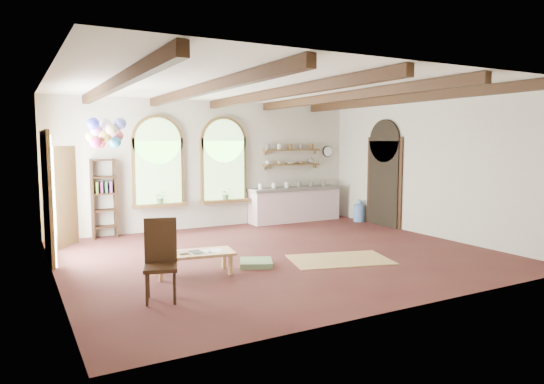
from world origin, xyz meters
TOP-DOWN VIEW (x-y plane):
  - floor at (0.00, 0.00)m, footprint 8.00×8.00m
  - ceiling_beams at (0.00, 0.00)m, footprint 6.20×6.80m
  - window_left at (-1.40, 3.43)m, footprint 1.30×0.28m
  - window_right at (0.30, 3.43)m, footprint 1.30×0.28m
  - left_doorway at (-3.95, 1.80)m, footprint 0.10×1.90m
  - right_doorway at (3.95, 1.50)m, footprint 0.10×1.30m
  - kitchen_counter at (2.30, 3.20)m, footprint 2.68×0.62m
  - wall_shelf_lower at (2.30, 3.38)m, footprint 1.70×0.24m
  - wall_shelf_upper at (2.30, 3.38)m, footprint 1.70×0.24m
  - wall_clock at (3.55, 3.45)m, footprint 0.32×0.04m
  - bookshelf at (-2.70, 3.32)m, footprint 0.53×0.32m
  - coffee_table at (-1.95, -0.60)m, footprint 1.39×0.79m
  - side_chair at (-2.79, -1.64)m, footprint 0.56×0.56m
  - floor_mat at (0.75, -0.96)m, footprint 2.04×1.56m
  - floor_cushion at (-0.80, -0.59)m, footprint 0.75×0.75m
  - water_jug_a at (3.10, 3.20)m, footprint 0.28×0.28m
  - water_jug_b at (3.82, 2.30)m, footprint 0.31×0.31m
  - balloon_cluster at (-2.86, 1.81)m, footprint 0.71×0.71m
  - table_book at (-2.20, -0.58)m, footprint 0.16×0.22m
  - tablet at (-1.92, -0.63)m, footprint 0.21×0.28m
  - potted_plant_left at (-1.40, 3.32)m, footprint 0.27×0.23m
  - potted_plant_right at (0.30, 3.32)m, footprint 0.27×0.23m
  - shelf_cup_a at (1.55, 3.38)m, footprint 0.12×0.10m
  - shelf_cup_b at (1.90, 3.38)m, footprint 0.10×0.10m
  - shelf_bowl_a at (2.25, 3.38)m, footprint 0.22×0.22m
  - shelf_bowl_b at (2.60, 3.38)m, footprint 0.20×0.20m
  - shelf_vase at (2.95, 3.38)m, footprint 0.18×0.18m

SIDE VIEW (x-z plane):
  - floor at x=0.00m, z-range 0.00..0.00m
  - floor_mat at x=0.75m, z-range 0.00..0.02m
  - floor_cushion at x=-0.80m, z-range 0.00..0.10m
  - water_jug_a at x=3.10m, z-range -0.04..0.51m
  - water_jug_b at x=3.82m, z-range -0.04..0.56m
  - side_chair at x=-2.79m, z-range -0.24..0.89m
  - coffee_table at x=-1.95m, z-range 0.14..0.52m
  - tablet at x=-1.92m, z-range 0.37..0.39m
  - table_book at x=-2.20m, z-range 0.37..0.39m
  - kitchen_counter at x=2.30m, z-range 0.01..0.95m
  - potted_plant_left at x=-1.40m, z-range 0.70..1.00m
  - potted_plant_right at x=0.30m, z-range 0.70..1.00m
  - bookshelf at x=-2.70m, z-range 0.00..1.80m
  - right_doorway at x=3.95m, z-range -0.10..2.30m
  - left_doorway at x=-3.95m, z-range -0.10..2.40m
  - wall_shelf_lower at x=2.30m, z-range 1.53..1.57m
  - shelf_bowl_a at x=2.25m, z-range 1.57..1.62m
  - shelf_bowl_b at x=2.60m, z-range 1.57..1.63m
  - shelf_cup_b at x=1.90m, z-range 1.57..1.66m
  - shelf_cup_a at x=1.55m, z-range 1.57..1.67m
  - window_left at x=-1.40m, z-range 0.53..2.73m
  - window_right at x=0.30m, z-range 0.53..2.73m
  - shelf_vase at x=2.95m, z-range 1.57..1.76m
  - wall_clock at x=3.55m, z-range 1.74..2.06m
  - wall_shelf_upper at x=2.30m, z-range 1.93..1.97m
  - balloon_cluster at x=-2.86m, z-range 1.78..2.92m
  - ceiling_beams at x=0.00m, z-range 3.01..3.19m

